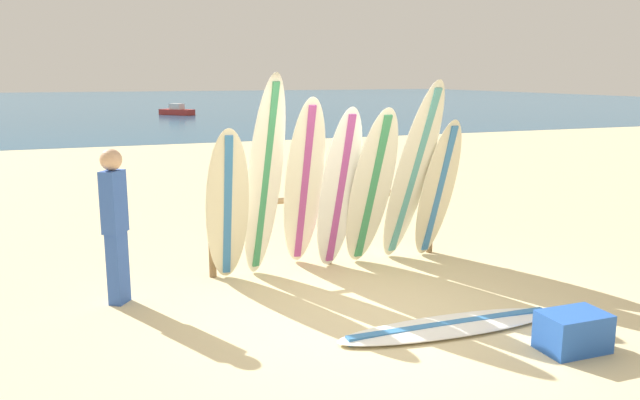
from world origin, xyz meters
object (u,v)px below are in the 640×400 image
object	(u,v)px
surfboard_leaning_far_left	(227,207)
surfboard_leaning_center_right	(371,189)
surfboard_leaning_left	(264,179)
surfboard_leaning_center	(339,190)
cooler_box	(573,332)
surfboard_leaning_far_right	(438,190)
surfboard_rack	(328,213)
small_boat_offshore	(177,111)
surfboard_lying_on_sand	(451,326)
surfboard_leaning_center_left	(304,186)
surfboard_leaning_right	(412,174)
beachgoer_standing	(115,220)

from	to	relation	value
surfboard_leaning_far_left	surfboard_leaning_center_right	distance (m)	1.86
surfboard_leaning_left	surfboard_leaning_center	world-z (taller)	surfboard_leaning_left
cooler_box	surfboard_leaning_far_right	bearing A→B (deg)	83.58
cooler_box	surfboard_rack	bearing A→B (deg)	108.71
surfboard_rack	surfboard_leaning_left	size ratio (longest dim) A/B	1.27
surfboard_leaning_center_right	surfboard_rack	bearing A→B (deg)	134.54
surfboard_leaning_center	small_boat_offshore	bearing A→B (deg)	84.82
surfboard_leaning_far_left	surfboard_lying_on_sand	bearing A→B (deg)	-50.46
surfboard_leaning_center_left	surfboard_leaning_center	xyz separation A→B (m)	(0.43, -0.11, -0.07)
surfboard_leaning_center	surfboard_leaning_center_right	size ratio (longest dim) A/B	1.00
surfboard_leaning_far_left	surfboard_leaning_right	distance (m)	2.47
surfboard_leaning_left	surfboard_rack	bearing A→B (deg)	20.11
surfboard_rack	surfboard_leaning_center_right	world-z (taller)	surfboard_leaning_center_right
surfboard_rack	surfboard_lying_on_sand	world-z (taller)	surfboard_rack
surfboard_rack	surfboard_leaning_left	world-z (taller)	surfboard_leaning_left
surfboard_leaning_left	surfboard_leaning_right	world-z (taller)	surfboard_leaning_left
surfboard_leaning_far_left	surfboard_leaning_center_left	bearing A→B (deg)	6.63
surfboard_leaning_far_left	small_boat_offshore	distance (m)	34.22
surfboard_lying_on_sand	surfboard_leaning_left	bearing A→B (deg)	120.65
surfboard_leaning_center	surfboard_leaning_right	bearing A→B (deg)	-1.60
surfboard_rack	surfboard_leaning_right	distance (m)	1.22
surfboard_leaning_center_left	surfboard_leaning_far_left	bearing A→B (deg)	-173.37
surfboard_leaning_center_left	beachgoer_standing	bearing A→B (deg)	-173.44
surfboard_leaning_far_right	surfboard_lying_on_sand	world-z (taller)	surfboard_leaning_far_right
surfboard_leaning_far_right	cooler_box	world-z (taller)	surfboard_leaning_far_right
surfboard_leaning_far_left	surfboard_leaning_far_right	xyz separation A→B (m)	(2.89, 0.06, 0.01)
surfboard_rack	surfboard_leaning_far_left	xyz separation A→B (m)	(-1.44, -0.39, 0.27)
surfboard_leaning_center_left	surfboard_leaning_center_right	xyz separation A→B (m)	(0.86, -0.15, -0.07)
surfboard_rack	surfboard_leaning_center_right	size ratio (longest dim) A/B	1.51
surfboard_leaning_center_left	surfboard_leaning_center_right	world-z (taller)	surfboard_leaning_center_left
small_boat_offshore	cooler_box	bearing A→B (deg)	-93.08
beachgoer_standing	small_boat_offshore	world-z (taller)	beachgoer_standing
surfboard_leaning_far_right	beachgoer_standing	world-z (taller)	surfboard_leaning_far_right
surfboard_leaning_left	beachgoer_standing	xyz separation A→B (m)	(-1.74, -0.19, -0.32)
surfboard_leaning_center	surfboard_leaning_right	distance (m)	1.03
surfboard_rack	surfboard_leaning_center	distance (m)	0.54
surfboard_rack	cooler_box	bearing A→B (deg)	-71.99
surfboard_leaning_center_left	surfboard_leaning_center	distance (m)	0.45
surfboard_leaning_far_left	surfboard_leaning_left	bearing A→B (deg)	4.90
surfboard_leaning_left	surfboard_leaning_center_right	world-z (taller)	surfboard_leaning_left
surfboard_rack	surfboard_leaning_far_right	world-z (taller)	surfboard_leaning_far_right
surfboard_leaning_far_right	small_boat_offshore	world-z (taller)	surfboard_leaning_far_right
surfboard_leaning_far_left	surfboard_lying_on_sand	size ratio (longest dim) A/B	0.79
surfboard_leaning_far_left	cooler_box	xyz separation A→B (m)	(2.52, -2.94, -0.78)
surfboard_leaning_center_left	small_boat_offshore	size ratio (longest dim) A/B	1.00
surfboard_leaning_right	beachgoer_standing	world-z (taller)	surfboard_leaning_right
small_boat_offshore	surfboard_leaning_center	bearing A→B (deg)	-95.18
small_boat_offshore	surfboard_leaning_far_left	bearing A→B (deg)	-97.56
small_boat_offshore	surfboard_leaning_center_right	bearing A→B (deg)	-94.46
surfboard_leaning_center	beachgoer_standing	xyz separation A→B (m)	(-2.70, -0.15, -0.12)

